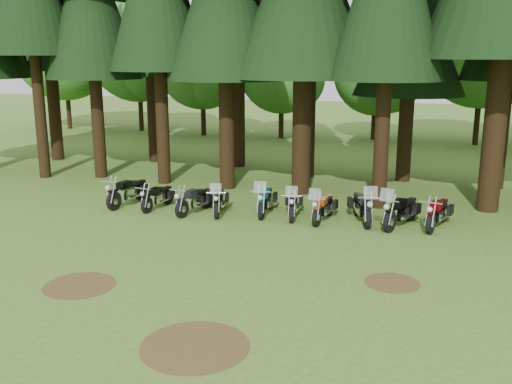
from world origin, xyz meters
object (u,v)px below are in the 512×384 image
(motorcycle_3, at_px, (219,201))
(motorcycle_5, at_px, (293,205))
(motorcycle_0, at_px, (128,193))
(motorcycle_6, at_px, (323,208))
(motorcycle_7, at_px, (362,208))
(motorcycle_4, at_px, (265,201))
(motorcycle_2, at_px, (195,201))
(motorcycle_9, at_px, (437,214))
(motorcycle_8, at_px, (401,212))
(motorcycle_1, at_px, (158,198))

(motorcycle_3, relative_size, motorcycle_5, 0.98)
(motorcycle_0, relative_size, motorcycle_5, 1.10)
(motorcycle_6, bearing_deg, motorcycle_7, 18.26)
(motorcycle_4, relative_size, motorcycle_7, 0.97)
(motorcycle_7, bearing_deg, motorcycle_4, 161.06)
(motorcycle_2, bearing_deg, motorcycle_9, 17.62)
(motorcycle_0, xyz_separation_m, motorcycle_3, (3.77, -0.08, -0.04))
(motorcycle_3, bearing_deg, motorcycle_7, -10.32)
(motorcycle_7, relative_size, motorcycle_8, 1.01)
(motorcycle_5, bearing_deg, motorcycle_6, -18.88)
(motorcycle_0, relative_size, motorcycle_9, 1.05)
(motorcycle_5, relative_size, motorcycle_7, 0.91)
(motorcycle_6, distance_m, motorcycle_8, 2.62)
(motorcycle_9, bearing_deg, motorcycle_6, -160.67)
(motorcycle_9, bearing_deg, motorcycle_3, -162.08)
(motorcycle_1, xyz_separation_m, motorcycle_6, (6.28, 0.20, 0.04))
(motorcycle_3, height_order, motorcycle_4, motorcycle_4)
(motorcycle_8, xyz_separation_m, motorcycle_9, (1.19, 0.24, -0.03))
(motorcycle_5, height_order, motorcycle_6, motorcycle_6)
(motorcycle_0, xyz_separation_m, motorcycle_2, (2.90, -0.28, -0.04))
(motorcycle_3, bearing_deg, motorcycle_8, -12.86)
(motorcycle_4, height_order, motorcycle_8, motorcycle_8)
(motorcycle_9, bearing_deg, motorcycle_7, -164.44)
(motorcycle_7, bearing_deg, motorcycle_8, -26.73)
(motorcycle_0, bearing_deg, motorcycle_1, 3.45)
(motorcycle_2, xyz_separation_m, motorcycle_4, (2.50, 0.62, 0.03))
(motorcycle_0, distance_m, motorcycle_9, 11.41)
(motorcycle_2, bearing_deg, motorcycle_3, 25.70)
(motorcycle_1, relative_size, motorcycle_2, 0.94)
(motorcycle_5, distance_m, motorcycle_9, 4.93)
(motorcycle_6, bearing_deg, motorcycle_5, 177.23)
(motorcycle_6, relative_size, motorcycle_7, 0.92)
(motorcycle_5, distance_m, motorcycle_7, 2.43)
(motorcycle_3, xyz_separation_m, motorcycle_6, (3.83, 0.16, 0.01))
(motorcycle_2, relative_size, motorcycle_6, 0.98)
(motorcycle_1, height_order, motorcycle_5, motorcycle_5)
(motorcycle_5, bearing_deg, motorcycle_1, 174.11)
(motorcycle_3, bearing_deg, motorcycle_2, 177.55)
(motorcycle_0, distance_m, motorcycle_6, 7.60)
(motorcycle_4, height_order, motorcycle_9, motorcycle_4)
(motorcycle_0, distance_m, motorcycle_3, 3.77)
(motorcycle_3, xyz_separation_m, motorcycle_5, (2.71, 0.33, 0.00))
(motorcycle_2, bearing_deg, motorcycle_1, -172.49)
(motorcycle_4, distance_m, motorcycle_7, 3.50)
(motorcycle_4, height_order, motorcycle_7, motorcycle_7)
(motorcycle_2, xyz_separation_m, motorcycle_6, (4.69, 0.35, 0.01))
(motorcycle_1, height_order, motorcycle_7, motorcycle_7)
(motorcycle_0, relative_size, motorcycle_2, 1.10)
(motorcycle_2, distance_m, motorcycle_5, 3.61)
(motorcycle_2, distance_m, motorcycle_9, 8.52)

